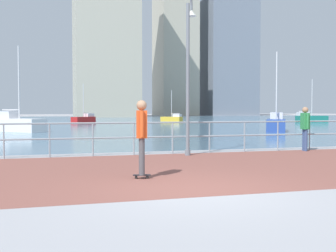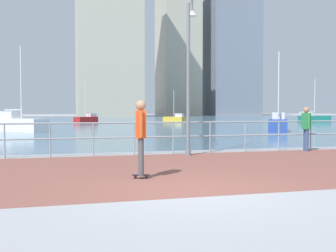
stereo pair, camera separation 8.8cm
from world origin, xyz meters
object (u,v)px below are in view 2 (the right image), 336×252
(sailboat_teal, at_px, (175,119))
(sailboat_gray, at_px, (20,123))
(lamppost, at_px, (189,63))
(bystander, at_px, (306,125))
(skateboarder, at_px, (141,131))
(sailboat_yellow, at_px, (313,118))
(sailboat_ivory, at_px, (87,119))
(sailboat_red, at_px, (278,124))

(sailboat_teal, bearing_deg, sailboat_gray, -129.51)
(lamppost, relative_size, sailboat_gray, 0.94)
(bystander, relative_size, sailboat_gray, 0.27)
(lamppost, bearing_deg, skateboarder, -120.71)
(sailboat_yellow, xyz_separation_m, sailboat_teal, (-15.92, 8.16, -0.12))
(sailboat_ivory, relative_size, sailboat_yellow, 0.87)
(lamppost, relative_size, skateboarder, 3.24)
(lamppost, height_order, sailboat_yellow, lamppost)
(skateboarder, height_order, sailboat_ivory, sailboat_ivory)
(sailboat_yellow, relative_size, sailboat_teal, 1.29)
(lamppost, relative_size, sailboat_red, 1.00)
(sailboat_gray, bearing_deg, lamppost, -68.60)
(sailboat_ivory, bearing_deg, sailboat_red, -63.11)
(sailboat_yellow, bearing_deg, sailboat_ivory, 168.10)
(lamppost, xyz_separation_m, sailboat_ivory, (-0.94, 37.34, -2.74))
(sailboat_red, bearing_deg, sailboat_yellow, 49.34)
(lamppost, distance_m, sailboat_gray, 19.38)
(skateboarder, distance_m, sailboat_gray, 22.67)
(sailboat_ivory, relative_size, sailboat_teal, 1.12)
(sailboat_yellow, bearing_deg, lamppost, -130.47)
(skateboarder, height_order, sailboat_teal, sailboat_teal)
(sailboat_ivory, height_order, sailboat_teal, sailboat_ivory)
(skateboarder, distance_m, sailboat_red, 22.43)
(lamppost, xyz_separation_m, sailboat_teal, (10.94, 39.64, -2.79))
(sailboat_red, relative_size, sailboat_ivory, 1.22)
(sailboat_gray, relative_size, sailboat_teal, 1.46)
(sailboat_gray, xyz_separation_m, sailboat_teal, (17.95, 21.76, -0.18))
(sailboat_yellow, bearing_deg, sailboat_gray, -158.12)
(sailboat_ivory, bearing_deg, bystander, -81.37)
(sailboat_gray, bearing_deg, sailboat_ivory, 72.69)
(lamppost, xyz_separation_m, sailboat_red, (11.25, 13.30, -2.64))
(sailboat_gray, distance_m, sailboat_yellow, 36.50)
(sailboat_ivory, bearing_deg, sailboat_gray, -107.31)
(sailboat_ivory, distance_m, sailboat_yellow, 28.41)
(skateboarder, relative_size, sailboat_teal, 0.42)
(skateboarder, xyz_separation_m, sailboat_teal, (13.52, 43.99, -0.67))
(bystander, bearing_deg, sailboat_ivory, 98.63)
(sailboat_teal, bearing_deg, skateboarder, -107.09)
(bystander, height_order, sailboat_gray, sailboat_gray)
(skateboarder, distance_m, bystander, 8.55)
(sailboat_ivory, xyz_separation_m, sailboat_yellow, (27.80, -5.86, 0.07))
(sailboat_gray, distance_m, sailboat_red, 18.82)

